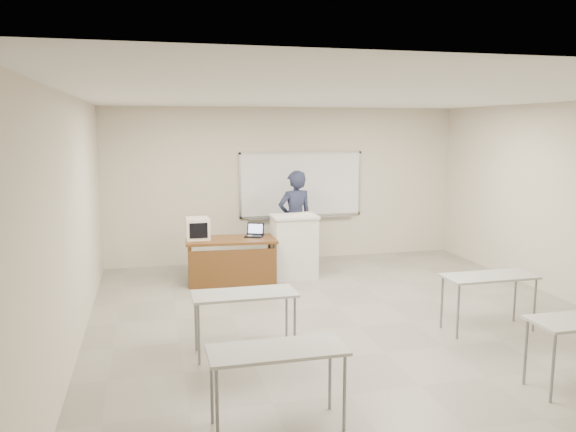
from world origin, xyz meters
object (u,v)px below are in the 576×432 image
object	(u,v)px
laptop	(253,233)
mouse	(250,236)
instructor_desk	(232,251)
crt_monitor	(198,228)
podium	(294,246)
presenter	(295,220)
keyboard	(301,214)
whiteboard	(301,185)

from	to	relation	value
laptop	mouse	world-z (taller)	laptop
instructor_desk	crt_monitor	bearing A→B (deg)	160.83
crt_monitor	mouse	world-z (taller)	crt_monitor
laptop	mouse	distance (m)	0.10
podium	presenter	size ratio (longest dim) A/B	0.60
crt_monitor	keyboard	world-z (taller)	keyboard
instructor_desk	laptop	xyz separation A→B (m)	(0.40, 0.22, 0.25)
instructor_desk	podium	world-z (taller)	podium
instructor_desk	crt_monitor	xyz separation A→B (m)	(-0.55, 0.24, 0.37)
crt_monitor	podium	bearing A→B (deg)	-3.51
whiteboard	keyboard	xyz separation A→B (m)	(-0.35, -1.28, -0.36)
keyboard	presenter	bearing A→B (deg)	70.22
instructor_desk	mouse	bearing A→B (deg)	30.30
podium	laptop	distance (m)	0.75
whiteboard	keyboard	distance (m)	1.37
whiteboard	instructor_desk	distance (m)	2.37
mouse	presenter	size ratio (longest dim) A/B	0.05
podium	crt_monitor	bearing A→B (deg)	175.62
instructor_desk	crt_monitor	world-z (taller)	crt_monitor
podium	crt_monitor	distance (m)	1.70
crt_monitor	mouse	size ratio (longest dim) A/B	4.73
laptop	presenter	distance (m)	1.04
laptop	crt_monitor	bearing A→B (deg)	-156.21
presenter	whiteboard	bearing A→B (deg)	-123.46
podium	presenter	world-z (taller)	presenter
crt_monitor	presenter	world-z (taller)	presenter
instructor_desk	presenter	xyz separation A→B (m)	(1.29, 0.75, 0.36)
keyboard	presenter	xyz separation A→B (m)	(0.03, 0.54, -0.20)
whiteboard	crt_monitor	xyz separation A→B (m)	(-2.16, -1.24, -0.55)
whiteboard	instructor_desk	xyz separation A→B (m)	(-1.61, -1.48, -0.92)
whiteboard	laptop	xyz separation A→B (m)	(-1.21, -1.26, -0.68)
instructor_desk	laptop	world-z (taller)	laptop
instructor_desk	mouse	xyz separation A→B (m)	(0.33, 0.16, 0.21)
presenter	laptop	bearing A→B (deg)	20.39
whiteboard	keyboard	bearing A→B (deg)	-105.32
crt_monitor	presenter	bearing A→B (deg)	15.97
presenter	mouse	bearing A→B (deg)	21.34
crt_monitor	mouse	distance (m)	0.90
presenter	keyboard	bearing A→B (deg)	76.49
whiteboard	laptop	world-z (taller)	whiteboard
whiteboard	mouse	size ratio (longest dim) A/B	26.51
instructor_desk	mouse	world-z (taller)	mouse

